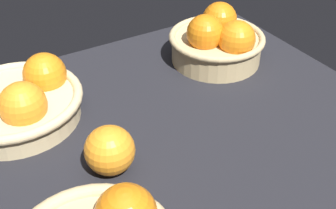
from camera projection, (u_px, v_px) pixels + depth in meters
The scene contains 4 objects.
market_tray at pixel (167, 140), 76.34cm from camera, with size 84.00×72.00×3.00cm, color black.
basket_near_right at pixel (15, 101), 76.69cm from camera, with size 24.67×24.67×10.32cm.
basket_near_left at pixel (218, 41), 93.19cm from camera, with size 20.93×20.93×11.92cm.
loose_orange_front_gap at pixel (110, 150), 66.07cm from camera, with size 7.98×7.98×7.98cm, color orange.
Camera 1 is at (29.48, 49.78, 51.71)cm, focal length 45.79 mm.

